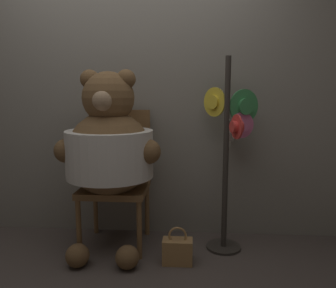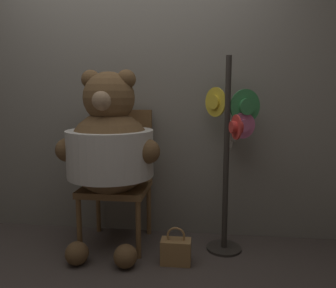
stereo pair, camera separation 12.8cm
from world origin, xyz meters
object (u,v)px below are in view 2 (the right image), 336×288
Objects in this scene: hat_display_rack at (231,146)px; handbag_on_ground at (176,251)px; chair at (119,172)px; teddy_bear at (110,147)px.

hat_display_rack is 5.40× the size of handbag_on_ground.
handbag_on_ground is (-0.40, -0.32, -0.75)m from hat_display_rack.
chair reaches higher than handbag_on_ground.
teddy_bear is 5.05× the size of handbag_on_ground.
chair is 0.30m from teddy_bear.
teddy_bear is at bearing -94.38° from chair.
chair is 0.97m from hat_display_rack.
chair is 0.78× the size of teddy_bear.
teddy_bear reaches higher than chair.
handbag_on_ground is (0.53, -0.37, -0.49)m from chair.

